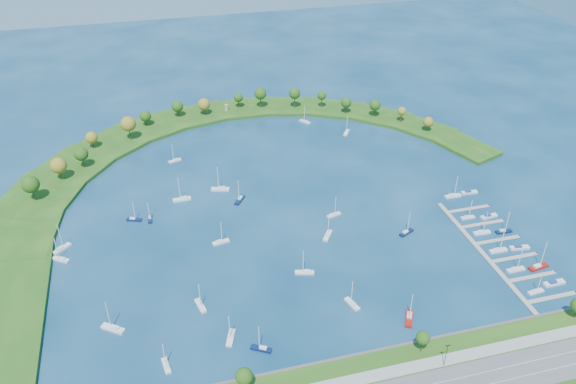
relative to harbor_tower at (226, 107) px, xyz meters
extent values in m
plane|color=#082D48|center=(7.78, -115.87, -4.13)|extent=(700.00, 700.00, 0.00)
cube|color=#474442|center=(7.78, -218.37, -3.23)|extent=(420.00, 1.20, 1.80)
cube|color=gray|center=(7.78, -228.87, -2.47)|extent=(420.00, 5.00, 0.12)
cylinder|color=#382314|center=(-32.22, -222.87, 0.10)|extent=(0.56, 0.56, 5.25)
sphere|color=#214411|center=(-32.22, -222.87, 3.92)|extent=(6.00, 6.00, 6.00)
cylinder|color=#382314|center=(32.78, -222.87, 0.27)|extent=(0.56, 0.56, 5.60)
sphere|color=#214411|center=(32.78, -222.87, 4.11)|extent=(5.20, 5.20, 5.20)
cylinder|color=#382314|center=(97.78, -222.87, -0.08)|extent=(0.56, 0.56, 4.90)
cylinder|color=black|center=(37.78, -230.87, 2.47)|extent=(0.24, 0.24, 10.00)
cube|color=#174512|center=(-118.97, -108.05, -3.13)|extent=(43.73, 48.72, 2.00)
cube|color=#174512|center=(-111.05, -78.30, -3.13)|extent=(50.23, 54.30, 2.00)
cube|color=#174512|center=(-96.25, -51.29, -3.13)|extent=(54.07, 56.09, 2.00)
cube|color=#174512|center=(-75.42, -28.60, -3.13)|extent=(55.20, 54.07, 2.00)
cube|color=#174512|center=(-49.78, -11.54, -3.13)|extent=(53.65, 48.47, 2.00)
cube|color=#174512|center=(-20.81, -1.10, -3.13)|extent=(49.62, 39.75, 2.00)
cube|color=#174512|center=(9.81, 2.12, -3.13)|extent=(44.32, 29.96, 2.00)
cube|color=#174512|center=(40.32, -2.07, -3.13)|extent=(49.49, 38.05, 2.00)
cube|color=#174512|center=(68.95, -13.43, -3.13)|extent=(51.13, 44.12, 2.00)
cube|color=#174512|center=(94.03, -31.29, -3.13)|extent=(49.19, 47.96, 2.00)
cube|color=#174512|center=(114.13, -54.63, -3.13)|extent=(43.90, 49.49, 2.00)
cube|color=#174512|center=(128.06, -82.09, -3.13)|extent=(35.67, 48.74, 2.00)
cylinder|color=#382314|center=(-112.47, -82.32, 1.73)|extent=(0.56, 0.56, 7.71)
sphere|color=#214411|center=(-112.47, -82.32, 7.34)|extent=(8.77, 8.77, 8.77)
cylinder|color=#382314|center=(-100.64, -64.25, 1.27)|extent=(0.56, 0.56, 6.79)
sphere|color=brown|center=(-100.64, -64.25, 6.41)|extent=(8.75, 8.75, 8.75)
cylinder|color=#382314|center=(-89.49, -54.36, 1.38)|extent=(0.56, 0.56, 7.01)
sphere|color=#214411|center=(-89.49, -54.36, 6.43)|extent=(7.73, 7.73, 7.73)
cylinder|color=#382314|center=(-84.87, -31.51, 0.45)|extent=(0.56, 0.56, 5.16)
sphere|color=brown|center=(-84.87, -31.51, 4.46)|extent=(7.14, 7.14, 7.14)
cylinder|color=#382314|center=(-63.23, -26.91, 2.28)|extent=(0.56, 0.56, 8.82)
sphere|color=brown|center=(-63.23, -26.91, 8.49)|extent=(9.02, 9.02, 9.02)
cylinder|color=#382314|center=(-52.82, -9.74, 0.44)|extent=(0.56, 0.56, 5.14)
sphere|color=#214411|center=(-52.82, -9.74, 4.43)|extent=(7.10, 7.10, 7.10)
cylinder|color=#382314|center=(-32.04, -1.72, 0.80)|extent=(0.56, 0.56, 5.86)
sphere|color=#214411|center=(-32.04, -1.72, 5.21)|extent=(7.42, 7.42, 7.42)
cylinder|color=#382314|center=(-15.04, -2.99, 0.76)|extent=(0.56, 0.56, 5.77)
sphere|color=brown|center=(-15.04, -2.99, 5.24)|extent=(7.96, 7.96, 7.96)
cylinder|color=#382314|center=(8.66, 2.15, 0.91)|extent=(0.56, 0.56, 6.09)
sphere|color=#214411|center=(8.66, 2.15, 5.20)|extent=(6.22, 6.22, 6.22)
cylinder|color=#382314|center=(22.89, -1.92, 2.18)|extent=(0.56, 0.56, 8.62)
sphere|color=#214411|center=(22.89, -1.92, 8.09)|extent=(8.04, 8.04, 8.04)
cylinder|color=#382314|center=(44.81, -8.02, 2.32)|extent=(0.56, 0.56, 8.89)
sphere|color=#214411|center=(44.81, -8.02, 8.26)|extent=(7.51, 7.51, 7.51)
cylinder|color=#382314|center=(62.35, -12.25, 1.65)|extent=(0.56, 0.56, 7.57)
sphere|color=#214411|center=(62.35, -12.25, 6.61)|extent=(5.89, 5.89, 5.89)
cylinder|color=#382314|center=(75.21, -24.54, 0.92)|extent=(0.56, 0.56, 6.10)
sphere|color=#214411|center=(75.21, -24.54, 5.33)|extent=(6.81, 6.81, 6.81)
cylinder|color=#382314|center=(91.35, -34.37, 1.21)|extent=(0.56, 0.56, 6.69)
sphere|color=#214411|center=(91.35, -34.37, 6.01)|extent=(7.24, 7.24, 7.24)
cylinder|color=#382314|center=(104.76, -46.18, 1.08)|extent=(0.56, 0.56, 6.43)
sphere|color=brown|center=(104.76, -46.18, 5.38)|extent=(5.40, 5.40, 5.40)
cylinder|color=#382314|center=(115.02, -62.67, 0.45)|extent=(0.56, 0.56, 5.15)
sphere|color=brown|center=(115.02, -62.67, 4.28)|extent=(6.30, 6.30, 6.30)
cylinder|color=gray|center=(0.00, 0.00, -0.20)|extent=(2.20, 2.20, 3.85)
cylinder|color=gray|center=(0.00, 0.00, 1.87)|extent=(2.60, 2.60, 0.30)
cube|color=gray|center=(85.78, -176.87, -3.78)|extent=(2.20, 82.00, 0.40)
cube|color=gray|center=(97.88, -209.87, -3.78)|extent=(22.00, 2.00, 0.40)
cylinder|color=#382314|center=(108.78, -209.87, -3.53)|extent=(0.36, 0.36, 1.60)
cube|color=gray|center=(97.88, -196.67, -3.78)|extent=(22.00, 2.00, 0.40)
cylinder|color=#382314|center=(108.78, -196.67, -3.53)|extent=(0.36, 0.36, 1.60)
cube|color=gray|center=(97.88, -183.47, -3.78)|extent=(22.00, 2.00, 0.40)
cylinder|color=#382314|center=(108.78, -183.47, -3.53)|extent=(0.36, 0.36, 1.60)
cube|color=gray|center=(97.88, -170.27, -3.78)|extent=(22.00, 2.00, 0.40)
cylinder|color=#382314|center=(108.78, -170.27, -3.53)|extent=(0.36, 0.36, 1.60)
cube|color=gray|center=(97.88, -157.07, -3.78)|extent=(22.00, 2.00, 0.40)
cylinder|color=#382314|center=(108.78, -157.07, -3.53)|extent=(0.36, 0.36, 1.60)
cube|color=gray|center=(97.88, -143.87, -3.78)|extent=(22.00, 2.00, 0.40)
cylinder|color=#382314|center=(108.78, -143.87, -3.53)|extent=(0.36, 0.36, 1.60)
cube|color=#0A1840|center=(-11.73, -106.57, -3.61)|extent=(6.87, 8.63, 1.05)
cube|color=silver|center=(-11.25, -105.84, -2.71)|extent=(3.12, 3.49, 0.73)
cylinder|color=silver|center=(-12.12, -107.15, 2.81)|extent=(0.32, 0.32, 11.79)
cube|color=silver|center=(-39.95, -56.85, -3.68)|extent=(7.73, 4.17, 0.89)
cube|color=silver|center=(-39.24, -56.64, -2.92)|extent=(2.92, 2.16, 0.63)
cylinder|color=silver|center=(-40.52, -57.03, 1.79)|extent=(0.32, 0.32, 10.05)
cube|color=silver|center=(-26.71, -138.88, -3.66)|extent=(8.16, 3.58, 0.95)
cube|color=silver|center=(-27.49, -139.02, -2.85)|extent=(2.99, 2.02, 0.66)
cylinder|color=silver|center=(-26.09, -138.76, 2.14)|extent=(0.32, 0.32, 10.65)
cube|color=silver|center=(-19.67, -93.89, -3.56)|extent=(9.91, 5.11, 1.15)
cube|color=silver|center=(-18.75, -94.15, -2.58)|extent=(3.72, 2.69, 0.80)
cylinder|color=silver|center=(-20.41, -93.69, 3.46)|extent=(0.32, 0.32, 12.89)
cube|color=silver|center=(30.69, -131.66, -3.69)|extent=(7.66, 4.02, 0.89)
cube|color=silver|center=(29.98, -131.86, -2.93)|extent=(2.88, 2.10, 0.62)
cylinder|color=silver|center=(31.25, -131.49, 1.74)|extent=(0.32, 0.32, 9.96)
cube|color=silver|center=(-75.29, -181.65, -3.55)|extent=(9.32, 7.85, 1.15)
cube|color=silver|center=(-74.51, -182.22, -2.58)|extent=(3.82, 3.50, 0.81)
cylinder|color=silver|center=(-75.90, -181.20, 3.50)|extent=(0.32, 0.32, 12.95)
cube|color=#0A1840|center=(-57.18, -111.70, -3.72)|extent=(2.21, 6.87, 0.81)
cube|color=silver|center=(-57.15, -111.02, -3.03)|extent=(1.44, 2.43, 0.57)
cylinder|color=silver|center=(-57.21, -112.24, 1.27)|extent=(0.32, 0.32, 9.16)
cube|color=silver|center=(4.56, -169.22, -3.63)|extent=(8.58, 4.52, 0.99)
cube|color=silver|center=(5.36, -169.45, -2.79)|extent=(3.23, 2.36, 0.69)
cylinder|color=silver|center=(3.93, -169.04, 2.44)|extent=(0.32, 0.32, 11.16)
cube|color=silver|center=(22.44, -146.83, -3.63)|extent=(6.71, 8.24, 1.01)
cube|color=silver|center=(21.97, -147.52, -2.77)|extent=(3.02, 3.35, 0.71)
cylinder|color=silver|center=(22.82, -146.28, 2.55)|extent=(0.32, 0.32, 11.33)
cube|color=silver|center=(-57.12, -204.75, -3.69)|extent=(3.15, 7.61, 0.89)
cube|color=silver|center=(-57.01, -205.48, -2.93)|extent=(1.82, 2.77, 0.62)
cylinder|color=silver|center=(-57.21, -204.16, 1.74)|extent=(0.32, 0.32, 9.97)
cube|color=silver|center=(-41.33, -177.83, -3.63)|extent=(4.12, 8.59, 0.99)
cube|color=silver|center=(-41.51, -177.02, -2.79)|extent=(2.23, 3.19, 0.70)
cylinder|color=silver|center=(-41.18, -178.47, 2.45)|extent=(0.32, 0.32, 11.17)
cube|color=silver|center=(17.62, -192.53, -3.65)|extent=(4.49, 8.29, 0.96)
cube|color=silver|center=(17.85, -193.29, -2.84)|extent=(2.32, 3.13, 0.67)
cylinder|color=silver|center=(17.43, -191.92, 2.22)|extent=(0.32, 0.32, 10.78)
cube|color=#0A1840|center=(-22.79, -205.87, -3.65)|extent=(7.95, 5.93, 0.95)
cube|color=silver|center=(-22.10, -206.27, -2.85)|extent=(3.18, 2.74, 0.67)
cylinder|color=silver|center=(-23.33, -205.55, 2.17)|extent=(0.32, 0.32, 10.69)
cube|color=silver|center=(-40.27, -98.39, -3.57)|extent=(9.34, 2.93, 1.11)
cube|color=silver|center=(-39.35, -98.36, -2.63)|extent=(3.30, 1.93, 0.78)
cylinder|color=silver|center=(-41.01, -98.42, 3.23)|extent=(0.32, 0.32, 12.49)
cube|color=silver|center=(46.53, -27.21, -3.66)|extent=(6.28, 7.56, 0.93)
cube|color=silver|center=(46.99, -27.83, -2.87)|extent=(2.82, 3.09, 0.65)
cylinder|color=silver|center=(46.17, -26.70, 2.03)|extent=(0.32, 0.32, 10.46)
cube|color=silver|center=(-97.22, -125.24, -3.59)|extent=(8.40, 7.98, 1.09)
cube|color=silver|center=(-97.89, -125.86, -2.66)|extent=(3.54, 3.45, 0.76)
cylinder|color=silver|center=(-96.68, -124.76, 3.07)|extent=(0.32, 0.32, 12.23)
cube|color=silver|center=(67.31, -48.71, -3.64)|extent=(6.37, 8.09, 0.98)
cube|color=silver|center=(67.76, -48.03, -2.81)|extent=(2.90, 3.27, 0.69)
cylinder|color=silver|center=(66.96, -49.26, 2.36)|extent=(0.32, 0.32, 11.02)
cube|color=silver|center=(-32.65, -197.75, -3.63)|extent=(4.98, 8.69, 1.01)
cube|color=silver|center=(-32.37, -196.95, -2.77)|extent=(2.52, 3.31, 0.70)
cylinder|color=silver|center=(-32.87, -198.38, 2.53)|extent=(0.32, 0.32, 11.32)
cube|color=#0A1840|center=(59.07, -154.17, -3.64)|extent=(8.25, 5.53, 0.97)
cube|color=silver|center=(58.34, -154.52, -2.82)|extent=(3.23, 2.65, 0.68)
cylinder|color=silver|center=(59.65, -153.89, 2.29)|extent=(0.32, 0.32, 10.89)
cube|color=#0A1840|center=(-64.62, -110.29, -3.68)|extent=(7.70, 4.53, 0.89)
cube|color=silver|center=(-65.32, -110.03, -2.92)|extent=(2.95, 2.27, 0.63)
cylinder|color=silver|center=(-64.06, -110.50, 1.79)|extent=(0.32, 0.32, 10.05)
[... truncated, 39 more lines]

